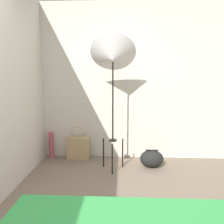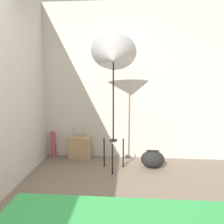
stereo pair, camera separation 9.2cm
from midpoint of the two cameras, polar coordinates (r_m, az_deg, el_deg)
The scene contains 6 objects.
wall_back at distance 3.71m, azimuth 2.39°, elevation 7.65°, with size 8.00×0.05×2.60m.
wall_side_left at distance 2.79m, azimuth -26.29°, elevation 6.15°, with size 0.05×8.00×2.60m.
photo_umbrella at distance 3.17m, azimuth 1.21°, elevation 13.96°, with size 0.66×0.58×1.98m.
tote_bag at distance 3.83m, azimuth -7.77°, elevation -9.19°, with size 0.37×0.13×0.57m.
duffel_bag at distance 3.53m, azimuth 11.30°, elevation -11.99°, with size 0.37×0.27×0.28m.
paper_roll at distance 3.99m, azimuth -14.48°, elevation -8.16°, with size 0.08×0.08×0.46m.
Camera 2 is at (0.18, -1.40, 1.41)m, focal length 35.00 mm.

